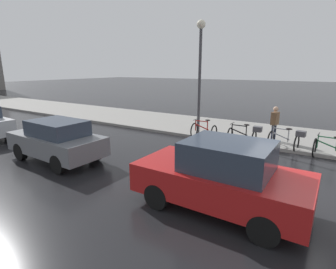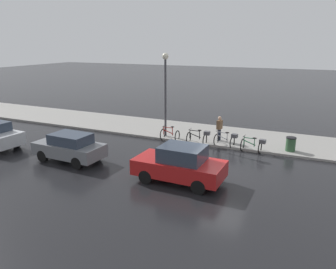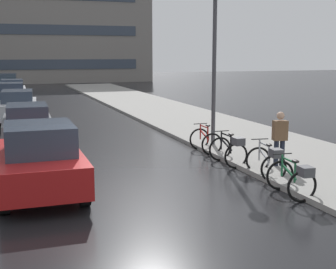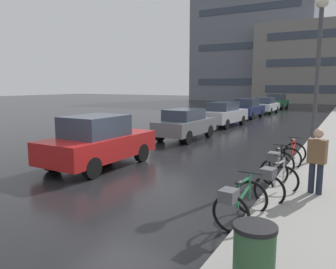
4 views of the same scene
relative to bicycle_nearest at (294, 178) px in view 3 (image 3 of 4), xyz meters
The scene contains 15 objects.
ground_plane 3.70m from the bicycle_nearest, 165.13° to the left, with size 140.00×140.00×0.00m, color black.
sidewalk_kerb 11.22m from the bicycle_nearest, 77.33° to the left, with size 4.80×60.00×0.14m, color gray.
bicycle_nearest is the anchor object (origin of this frame).
bicycle_second 1.72m from the bicycle_nearest, 78.55° to the left, with size 0.88×1.41×0.99m.
bicycle_third 3.34m from the bicycle_nearest, 89.05° to the left, with size 0.76×1.39×1.00m.
bicycle_farthest 5.35m from the bicycle_nearest, 88.36° to the left, with size 0.75×1.09×0.99m.
car_red 5.98m from the bicycle_nearest, 157.47° to the left, with size 1.94×4.08×1.71m.
car_grey 10.23m from the bicycle_nearest, 122.22° to the left, with size 1.84×3.87×1.52m.
car_silver 15.65m from the bicycle_nearest, 110.87° to the left, with size 2.02×4.45×1.60m.
car_navy 21.53m from the bicycle_nearest, 105.53° to the left, with size 2.01×3.98×1.61m.
car_white 26.75m from the bicycle_nearest, 101.95° to the left, with size 1.92×4.00×1.52m.
car_green 33.41m from the bicycle_nearest, 100.04° to the left, with size 2.18×3.87×1.67m.
pedestrian 2.66m from the bicycle_nearest, 64.49° to the left, with size 0.44×0.31×1.70m.
streetlamp 6.75m from the bicycle_nearest, 83.27° to the left, with size 0.41×0.41×5.51m.
building_facade_main 49.94m from the bicycle_nearest, 90.60° to the left, with size 22.99×9.40×11.83m.
Camera 3 is at (-2.75, -9.86, 3.32)m, focal length 50.00 mm.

